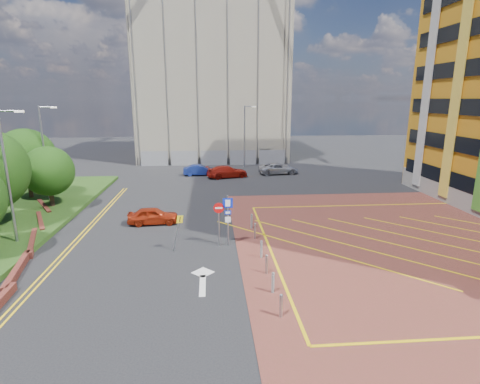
{
  "coord_description": "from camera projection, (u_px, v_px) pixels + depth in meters",
  "views": [
    {
      "loc": [
        -0.51,
        -20.69,
        8.86
      ],
      "look_at": [
        1.59,
        5.31,
        2.33
      ],
      "focal_mm": 28.0,
      "sensor_mm": 36.0,
      "label": 1
    }
  ],
  "objects": [
    {
      "name": "warning_sign",
      "position": [
        178.0,
        228.0,
        22.01
      ],
      "size": [
        0.69,
        0.41,
        2.25
      ],
      "color": "#9EA0A8",
      "rests_on": "ground"
    },
    {
      "name": "retaining_wall",
      "position": [
        29.0,
        242.0,
        23.16
      ],
      "size": [
        6.06,
        20.33,
        0.4
      ],
      "color": "maroon",
      "rests_on": "ground"
    },
    {
      "name": "construction_building",
      "position": [
        212.0,
        84.0,
        58.2
      ],
      "size": [
        21.2,
        19.2,
        22.0
      ],
      "primitive_type": "cube",
      "color": "gray",
      "rests_on": "ground"
    },
    {
      "name": "forecourt",
      "position": [
        445.0,
        245.0,
        23.29
      ],
      "size": [
        26.0,
        26.0,
        0.02
      ],
      "primitive_type": "cube",
      "color": "brown",
      "rests_on": "ground"
    },
    {
      "name": "sign_cluster",
      "position": [
        225.0,
        216.0,
        22.7
      ],
      "size": [
        1.17,
        0.12,
        3.2
      ],
      "color": "#9EA0A8",
      "rests_on": "ground"
    },
    {
      "name": "bollard_row",
      "position": [
        263.0,
        255.0,
        20.65
      ],
      "size": [
        0.14,
        11.14,
        0.9
      ],
      "color": "#9EA0A8",
      "rests_on": "forecourt"
    },
    {
      "name": "lamp_back",
      "position": [
        245.0,
        134.0,
        48.53
      ],
      "size": [
        1.53,
        0.16,
        8.0
      ],
      "color": "#9EA0A8",
      "rests_on": "ground"
    },
    {
      "name": "tree_d",
      "position": [
        26.0,
        158.0,
        32.54
      ],
      "size": [
        5.0,
        5.0,
        6.08
      ],
      "color": "#3D2B1C",
      "rests_on": "grass_bed"
    },
    {
      "name": "ground",
      "position": [
        221.0,
        252.0,
        22.2
      ],
      "size": [
        140.0,
        140.0,
        0.0
      ],
      "primitive_type": "plane",
      "color": "black",
      "rests_on": "ground"
    },
    {
      "name": "lamp_left_near",
      "position": [
        8.0,
        172.0,
        22.03
      ],
      "size": [
        1.53,
        0.16,
        8.0
      ],
      "color": "#9EA0A8",
      "rests_on": "grass_bed"
    },
    {
      "name": "lamp_left_far",
      "position": [
        45.0,
        150.0,
        31.54
      ],
      "size": [
        1.53,
        0.16,
        8.0
      ],
      "color": "#9EA0A8",
      "rests_on": "grass_bed"
    },
    {
      "name": "car_red_left",
      "position": [
        153.0,
        216.0,
        27.09
      ],
      "size": [
        3.7,
        1.69,
        1.23
      ],
      "primitive_type": "imported",
      "rotation": [
        0.0,
        0.0,
        1.64
      ],
      "color": "#A0250D",
      "rests_on": "ground"
    },
    {
      "name": "tree_c",
      "position": [
        48.0,
        171.0,
        30.04
      ],
      "size": [
        4.0,
        4.0,
        4.9
      ],
      "color": "#3D2B1C",
      "rests_on": "grass_bed"
    },
    {
      "name": "car_red_back",
      "position": [
        227.0,
        172.0,
        43.01
      ],
      "size": [
        5.06,
        3.05,
        1.37
      ],
      "primitive_type": "imported",
      "rotation": [
        0.0,
        0.0,
        1.83
      ],
      "color": "#9E180D",
      "rests_on": "ground"
    },
    {
      "name": "car_blue_back",
      "position": [
        200.0,
        170.0,
        44.24
      ],
      "size": [
        3.85,
        1.43,
        1.26
      ],
      "primitive_type": "imported",
      "rotation": [
        0.0,
        0.0,
        1.6
      ],
      "color": "navy",
      "rests_on": "ground"
    },
    {
      "name": "construction_fence",
      "position": [
        221.0,
        158.0,
        51.04
      ],
      "size": [
        21.6,
        0.06,
        2.0
      ],
      "primitive_type": "cube",
      "color": "gray",
      "rests_on": "ground"
    },
    {
      "name": "car_silver_back",
      "position": [
        278.0,
        168.0,
        45.08
      ],
      "size": [
        5.0,
        2.77,
        1.32
      ],
      "primitive_type": "imported",
      "rotation": [
        0.0,
        0.0,
        1.7
      ],
      "color": "#ACAEB4",
      "rests_on": "ground"
    }
  ]
}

